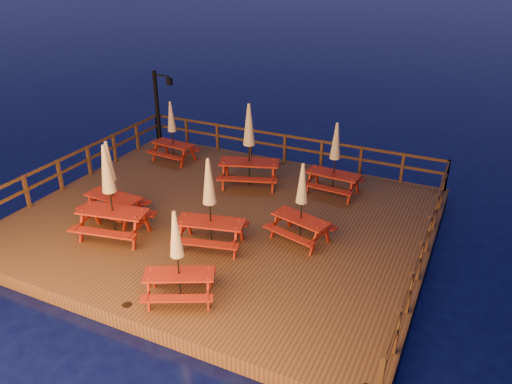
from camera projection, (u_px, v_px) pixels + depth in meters
ground at (224, 228)px, 15.39m from camera, size 500.00×500.00×0.00m
deck at (224, 223)px, 15.30m from camera, size 12.00×10.00×0.40m
deck_piles at (224, 237)px, 15.52m from camera, size 11.44×9.44×1.40m
railing at (249, 173)px, 16.31m from camera, size 11.80×9.75×1.10m
lamp_post at (160, 101)px, 20.18m from camera, size 0.85×0.18×3.00m
picnic_table_0 at (210, 202)px, 13.15m from camera, size 2.13×1.89×2.61m
picnic_table_1 at (335, 158)px, 16.09m from camera, size 1.82×1.54×2.48m
picnic_table_2 at (172, 131)px, 18.71m from camera, size 1.75×1.48×2.33m
picnic_table_3 at (302, 202)px, 13.51m from camera, size 1.92×1.72×2.33m
picnic_table_4 at (249, 144)px, 16.62m from camera, size 2.45×2.23×2.88m
picnic_table_5 at (177, 255)px, 11.19m from camera, size 2.04×1.91×2.31m
picnic_table_6 at (111, 179)px, 14.62m from camera, size 1.78×1.49×2.47m
picnic_table_7 at (110, 191)px, 13.58m from camera, size 2.22×1.95×2.78m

